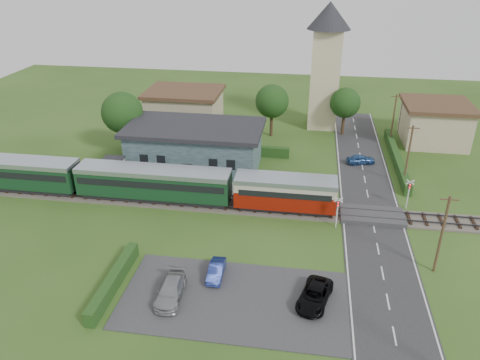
# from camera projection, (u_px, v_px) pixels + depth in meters

# --- Properties ---
(ground) EXTENTS (120.00, 120.00, 0.00)m
(ground) POSITION_uv_depth(u_px,v_px,m) (269.00, 220.00, 45.77)
(ground) COLOR #2D4C19
(railway_track) EXTENTS (76.00, 3.20, 0.49)m
(railway_track) POSITION_uv_depth(u_px,v_px,m) (271.00, 209.00, 47.49)
(railway_track) COLOR #4C443D
(railway_track) RESTS_ON ground
(road) EXTENTS (6.00, 70.00, 0.05)m
(road) POSITION_uv_depth(u_px,v_px,m) (374.00, 228.00, 44.38)
(road) COLOR #28282B
(road) RESTS_ON ground
(car_park) EXTENTS (17.00, 9.00, 0.08)m
(car_park) POSITION_uv_depth(u_px,v_px,m) (234.00, 299.00, 35.33)
(car_park) COLOR #333335
(car_park) RESTS_ON ground
(crossing_deck) EXTENTS (6.20, 3.40, 0.45)m
(crossing_deck) POSITION_uv_depth(u_px,v_px,m) (372.00, 215.00, 46.07)
(crossing_deck) COLOR #333335
(crossing_deck) RESTS_ON ground
(platform) EXTENTS (30.00, 3.00, 0.45)m
(platform) POSITION_uv_depth(u_px,v_px,m) (184.00, 187.00, 51.65)
(platform) COLOR gray
(platform) RESTS_ON ground
(equipment_hut) EXTENTS (2.30, 2.30, 2.55)m
(equipment_hut) POSITION_uv_depth(u_px,v_px,m) (113.00, 169.00, 52.07)
(equipment_hut) COLOR beige
(equipment_hut) RESTS_ON platform
(station_building) EXTENTS (16.00, 9.00, 5.30)m
(station_building) POSITION_uv_depth(u_px,v_px,m) (195.00, 146.00, 55.68)
(station_building) COLOR #294042
(station_building) RESTS_ON ground
(train) EXTENTS (43.20, 2.90, 3.40)m
(train) POSITION_uv_depth(u_px,v_px,m) (124.00, 180.00, 48.69)
(train) COLOR #232328
(train) RESTS_ON ground
(church_tower) EXTENTS (6.00, 6.00, 17.60)m
(church_tower) POSITION_uv_depth(u_px,v_px,m) (326.00, 57.00, 65.34)
(church_tower) COLOR beige
(church_tower) RESTS_ON ground
(house_west) EXTENTS (10.80, 8.80, 5.50)m
(house_west) POSITION_uv_depth(u_px,v_px,m) (185.00, 108.00, 68.73)
(house_west) COLOR tan
(house_west) RESTS_ON ground
(house_east) EXTENTS (8.80, 8.80, 5.50)m
(house_east) POSITION_uv_depth(u_px,v_px,m) (435.00, 122.00, 63.03)
(house_east) COLOR tan
(house_east) RESTS_ON ground
(hedge_carpark) EXTENTS (0.80, 9.00, 1.20)m
(hedge_carpark) POSITION_uv_depth(u_px,v_px,m) (114.00, 281.00, 36.39)
(hedge_carpark) COLOR #193814
(hedge_carpark) RESTS_ON ground
(hedge_roadside) EXTENTS (0.80, 18.00, 1.20)m
(hedge_roadside) POSITION_uv_depth(u_px,v_px,m) (396.00, 158.00, 57.72)
(hedge_roadside) COLOR #193814
(hedge_roadside) RESTS_ON ground
(hedge_station) EXTENTS (22.00, 0.80, 1.30)m
(hedge_station) POSITION_uv_depth(u_px,v_px,m) (204.00, 148.00, 60.58)
(hedge_station) COLOR #193814
(hedge_station) RESTS_ON ground
(tree_a) EXTENTS (5.20, 5.20, 8.00)m
(tree_a) POSITION_uv_depth(u_px,v_px,m) (122.00, 113.00, 58.53)
(tree_a) COLOR #332316
(tree_a) RESTS_ON ground
(tree_b) EXTENTS (4.60, 4.60, 7.34)m
(tree_b) POSITION_uv_depth(u_px,v_px,m) (272.00, 101.00, 64.18)
(tree_b) COLOR #332316
(tree_b) RESTS_ON ground
(tree_c) EXTENTS (4.20, 4.20, 6.78)m
(tree_c) POSITION_uv_depth(u_px,v_px,m) (345.00, 103.00, 64.74)
(tree_c) COLOR #332316
(tree_c) RESTS_ON ground
(utility_pole_b) EXTENTS (1.40, 0.22, 7.00)m
(utility_pole_b) POSITION_uv_depth(u_px,v_px,m) (442.00, 234.00, 36.89)
(utility_pole_b) COLOR #473321
(utility_pole_b) RESTS_ON ground
(utility_pole_c) EXTENTS (1.40, 0.22, 7.00)m
(utility_pole_c) POSITION_uv_depth(u_px,v_px,m) (408.00, 155.00, 51.06)
(utility_pole_c) COLOR #473321
(utility_pole_c) RESTS_ON ground
(utility_pole_d) EXTENTS (1.40, 0.22, 7.00)m
(utility_pole_d) POSITION_uv_depth(u_px,v_px,m) (393.00, 119.00, 61.69)
(utility_pole_d) COLOR #473321
(utility_pole_d) RESTS_ON ground
(crossing_signal_near) EXTENTS (0.84, 0.28, 3.28)m
(crossing_signal_near) POSITION_uv_depth(u_px,v_px,m) (338.00, 208.00, 43.58)
(crossing_signal_near) COLOR silver
(crossing_signal_near) RESTS_ON ground
(crossing_signal_far) EXTENTS (0.84, 0.28, 3.28)m
(crossing_signal_far) POSITION_uv_depth(u_px,v_px,m) (409.00, 190.00, 46.84)
(crossing_signal_far) COLOR silver
(crossing_signal_far) RESTS_ON ground
(streetlamp_west) EXTENTS (0.30, 0.30, 5.15)m
(streetlamp_west) POSITION_uv_depth(u_px,v_px,m) (127.00, 115.00, 65.15)
(streetlamp_west) COLOR #3F3F47
(streetlamp_west) RESTS_ON ground
(streetlamp_east) EXTENTS (0.30, 0.30, 5.15)m
(streetlamp_east) POSITION_uv_depth(u_px,v_px,m) (401.00, 112.00, 66.13)
(streetlamp_east) COLOR #3F3F47
(streetlamp_east) RESTS_ON ground
(car_on_road) EXTENTS (3.64, 2.22, 1.16)m
(car_on_road) POSITION_uv_depth(u_px,v_px,m) (361.00, 159.00, 57.40)
(car_on_road) COLOR #264C8A
(car_on_road) RESTS_ON road
(car_park_blue) EXTENTS (1.20, 3.30, 1.08)m
(car_park_blue) POSITION_uv_depth(u_px,v_px,m) (216.00, 271.00, 37.54)
(car_park_blue) COLOR navy
(car_park_blue) RESTS_ON car_park
(car_park_silver) EXTENTS (1.96, 4.48, 1.28)m
(car_park_silver) POSITION_uv_depth(u_px,v_px,m) (171.00, 291.00, 35.19)
(car_park_silver) COLOR gray
(car_park_silver) RESTS_ON car_park
(car_park_dark) EXTENTS (3.05, 4.76, 1.22)m
(car_park_dark) POSITION_uv_depth(u_px,v_px,m) (315.00, 295.00, 34.73)
(car_park_dark) COLOR black
(car_park_dark) RESTS_ON car_park
(pedestrian_near) EXTENTS (0.59, 0.43, 1.50)m
(pedestrian_near) POSITION_uv_depth(u_px,v_px,m) (255.00, 185.00, 49.86)
(pedestrian_near) COLOR gray
(pedestrian_near) RESTS_ON platform
(pedestrian_far) EXTENTS (0.70, 0.86, 1.64)m
(pedestrian_far) POSITION_uv_depth(u_px,v_px,m) (139.00, 177.00, 51.47)
(pedestrian_far) COLOR gray
(pedestrian_far) RESTS_ON platform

